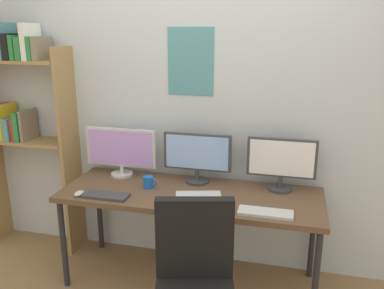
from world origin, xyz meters
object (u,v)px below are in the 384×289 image
at_px(mouse_left_side, 226,208).
at_px(coffee_mug, 148,182).
at_px(desk, 190,199).
at_px(bookshelf, 18,106).
at_px(laptop_closed, 199,198).
at_px(monitor_center, 197,155).
at_px(monitor_right, 281,162).
at_px(mouse_right_side, 79,193).
at_px(keyboard_right, 265,213).
at_px(keyboard_left, 106,196).
at_px(monitor_left, 121,150).

distance_m(mouse_left_side, coffee_mug, 0.68).
relative_size(desk, bookshelf, 0.98).
xyz_separation_m(bookshelf, laptop_closed, (1.65, -0.35, -0.52)).
xyz_separation_m(monitor_center, coffee_mug, (-0.33, -0.20, -0.17)).
relative_size(monitor_center, monitor_right, 1.05).
distance_m(monitor_center, mouse_right_side, 0.91).
relative_size(mouse_left_side, laptop_closed, 0.30).
height_order(desk, keyboard_right, keyboard_right).
relative_size(bookshelf, coffee_mug, 18.38).
bearing_deg(laptop_closed, mouse_left_side, -44.73).
height_order(desk, mouse_left_side, mouse_left_side).
xyz_separation_m(monitor_right, laptop_closed, (-0.54, -0.33, -0.21)).
distance_m(keyboard_right, mouse_left_side, 0.26).
height_order(monitor_right, keyboard_right, monitor_right).
bearing_deg(laptop_closed, bookshelf, 152.73).
height_order(bookshelf, monitor_center, bookshelf).
distance_m(keyboard_right, mouse_right_side, 1.32).
relative_size(monitor_center, keyboard_right, 1.50).
xyz_separation_m(bookshelf, coffee_mug, (1.23, -0.22, -0.48)).
xyz_separation_m(keyboard_left, mouse_left_side, (0.86, -0.01, 0.01)).
bearing_deg(laptop_closed, desk, 112.00).
bearing_deg(monitor_right, monitor_left, 180.00).
bearing_deg(keyboard_right, mouse_right_side, -179.00).
bearing_deg(monitor_center, mouse_left_side, -56.09).
bearing_deg(coffee_mug, keyboard_right, -15.06).
bearing_deg(mouse_right_side, desk, 18.43).
relative_size(monitor_center, mouse_right_side, 5.49).
relative_size(desk, monitor_center, 3.61).
bearing_deg(keyboard_left, laptop_closed, 9.75).
bearing_deg(monitor_right, desk, -161.41).
relative_size(mouse_left_side, mouse_right_side, 1.00).
relative_size(monitor_left, monitor_center, 1.12).
height_order(monitor_left, monitor_right, monitor_right).
distance_m(mouse_left_side, mouse_right_side, 1.06).
distance_m(bookshelf, monitor_left, 0.98).
distance_m(desk, keyboard_left, 0.61).
distance_m(bookshelf, coffee_mug, 1.34).
xyz_separation_m(mouse_right_side, laptop_closed, (0.85, 0.13, -0.00)).
height_order(mouse_left_side, coffee_mug, coffee_mug).
bearing_deg(desk, monitor_right, 18.59).
xyz_separation_m(monitor_right, mouse_left_side, (-0.33, -0.45, -0.20)).
height_order(keyboard_right, laptop_closed, laptop_closed).
bearing_deg(monitor_center, monitor_right, -0.00).
bearing_deg(keyboard_right, keyboard_left, 180.00).
relative_size(bookshelf, laptop_closed, 6.09).
relative_size(bookshelf, monitor_left, 3.31).
bearing_deg(mouse_left_side, keyboard_left, 179.48).
bearing_deg(keyboard_right, monitor_center, 141.70).
height_order(keyboard_right, mouse_left_side, mouse_left_side).
distance_m(monitor_left, keyboard_left, 0.49).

